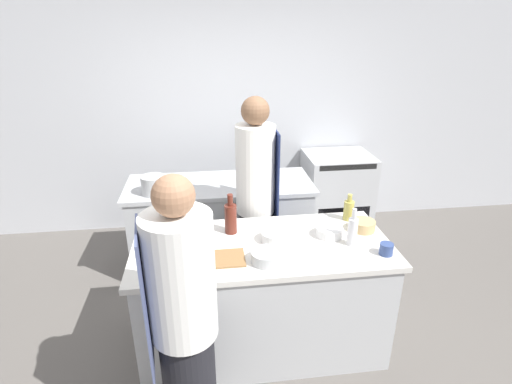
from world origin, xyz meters
name	(u,v)px	position (x,y,z in m)	size (l,w,h in m)	color
ground_plane	(262,341)	(0.00, 0.00, 0.00)	(16.00, 16.00, 0.00)	#605B56
wall_back	(236,110)	(0.00, 2.13, 1.40)	(8.00, 0.06, 2.80)	silver
prep_counter	(262,295)	(0.00, 0.00, 0.44)	(1.82, 0.83, 0.89)	#B7BABC
pass_counter	(221,223)	(-0.25, 1.19, 0.44)	(1.80, 0.72, 0.89)	#B7BABC
oven_range	(336,193)	(1.14, 1.76, 0.47)	(0.75, 0.64, 0.94)	#B7BABC
chef_at_prep_near	(184,322)	(-0.53, -0.69, 0.85)	(0.39, 0.37, 1.69)	black
chef_at_stove	(256,201)	(0.04, 0.65, 0.92)	(0.34, 0.33, 1.81)	black
bottle_olive_oil	(184,227)	(-0.54, 0.11, 1.00)	(0.07, 0.07, 0.28)	black
bottle_vinegar	(349,210)	(0.73, 0.29, 0.97)	(0.08, 0.08, 0.22)	#B2A84C
bottle_wine	(181,240)	(-0.56, -0.07, 1.00)	(0.07, 0.07, 0.28)	#19471E
bottle_cooking_oil	(231,218)	(-0.21, 0.20, 1.01)	(0.09, 0.09, 0.31)	#5B2319
bottle_sauce	(199,231)	(-0.44, 0.07, 0.98)	(0.08, 0.08, 0.24)	#2D5175
bottle_water	(353,231)	(0.62, -0.09, 0.99)	(0.07, 0.07, 0.28)	silver
bowl_mixing_large	(329,232)	(0.50, 0.05, 0.92)	(0.19, 0.19, 0.07)	white
bowl_prep_small	(266,257)	(-0.01, -0.23, 0.92)	(0.20, 0.20, 0.08)	#B7BABC
bowl_ceramic_blue	(363,226)	(0.78, 0.10, 0.92)	(0.18, 0.18, 0.08)	tan
bowl_wooden_salad	(275,236)	(0.09, 0.03, 0.92)	(0.20, 0.20, 0.07)	white
cup	(386,249)	(0.80, -0.24, 0.93)	(0.09, 0.09, 0.08)	#33477F
cutting_board	(217,259)	(-0.33, -0.16, 0.89)	(0.37, 0.22, 0.01)	olive
stockpot	(154,185)	(-0.85, 1.02, 0.97)	(0.22, 0.22, 0.17)	#B7BABC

